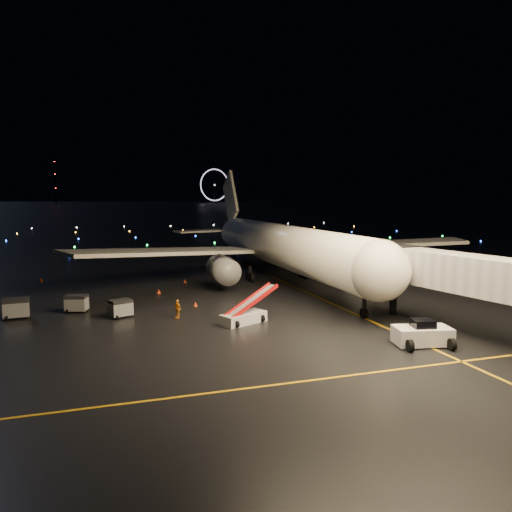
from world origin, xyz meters
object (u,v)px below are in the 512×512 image
object	(u,v)px
crew_c	(177,309)
baggage_cart_0	(121,308)
baggage_cart_1	(16,308)
baggage_cart_2	(77,304)
belt_loader	(243,307)
pushback_tug	(422,332)
airliner	(274,221)

from	to	relation	value
crew_c	baggage_cart_0	world-z (taller)	crew_c
baggage_cart_1	baggage_cart_2	distance (m)	5.30
belt_loader	baggage_cart_1	size ratio (longest dim) A/B	2.82
baggage_cart_2	pushback_tug	bearing A→B (deg)	-20.49
pushback_tug	baggage_cart_1	world-z (taller)	pushback_tug
crew_c	baggage_cart_0	bearing A→B (deg)	-136.44
airliner	pushback_tug	distance (m)	33.23
crew_c	baggage_cart_2	xyz separation A→B (m)	(-8.90, 5.38, -0.03)
crew_c	baggage_cart_2	distance (m)	10.40
pushback_tug	belt_loader	bearing A→B (deg)	148.79
baggage_cart_1	baggage_cart_2	world-z (taller)	baggage_cart_1
pushback_tug	baggage_cart_1	distance (m)	35.54
belt_loader	crew_c	distance (m)	6.49
belt_loader	airliner	bearing A→B (deg)	38.75
baggage_cart_2	baggage_cart_0	bearing A→B (deg)	-24.03
crew_c	baggage_cart_2	size ratio (longest dim) A/B	0.88
crew_c	airliner	bearing A→B (deg)	112.75
pushback_tug	airliner	bearing A→B (deg)	102.17
airliner	baggage_cart_0	world-z (taller)	airliner
belt_loader	baggage_cart_2	world-z (taller)	belt_loader
airliner	belt_loader	distance (m)	25.50
pushback_tug	baggage_cart_1	xyz separation A→B (m)	(-30.28, 18.62, -0.06)
pushback_tug	baggage_cart_1	size ratio (longest dim) A/B	1.89
airliner	crew_c	bearing A→B (deg)	-131.71
pushback_tug	belt_loader	size ratio (longest dim) A/B	0.67
baggage_cart_0	baggage_cart_1	bearing A→B (deg)	143.16
baggage_cart_1	baggage_cart_2	size ratio (longest dim) A/B	1.12
baggage_cart_2	airliner	bearing A→B (deg)	44.74
baggage_cart_0	baggage_cart_2	bearing A→B (deg)	116.90
pushback_tug	baggage_cart_0	size ratio (longest dim) A/B	2.15
baggage_cart_2	baggage_cart_1	bearing A→B (deg)	-151.68
airliner	crew_c	distance (m)	25.41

